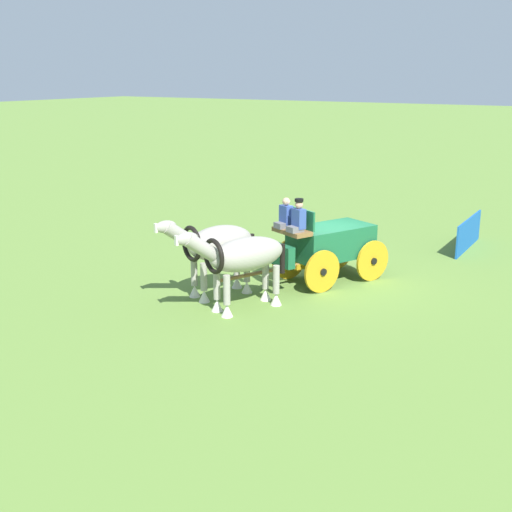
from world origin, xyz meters
TOP-DOWN VIEW (x-y plane):
  - ground_plane at (0.00, 0.00)m, footprint 220.00×220.00m
  - show_wagon at (0.17, -0.08)m, footprint 5.25×2.95m
  - draft_horse_near at (3.51, -0.84)m, footprint 3.07×1.78m
  - draft_horse_off at (2.97, -2.03)m, footprint 2.90×1.73m
  - sponsor_banner at (-5.76, 2.53)m, footprint 3.20×0.14m

SIDE VIEW (x-z plane):
  - ground_plane at x=0.00m, z-range 0.00..0.00m
  - sponsor_banner at x=-5.76m, z-range 0.00..1.10m
  - show_wagon at x=0.17m, z-range -0.19..2.45m
  - draft_horse_near at x=3.51m, z-range 0.26..2.53m
  - draft_horse_off at x=2.97m, z-range 0.27..2.58m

